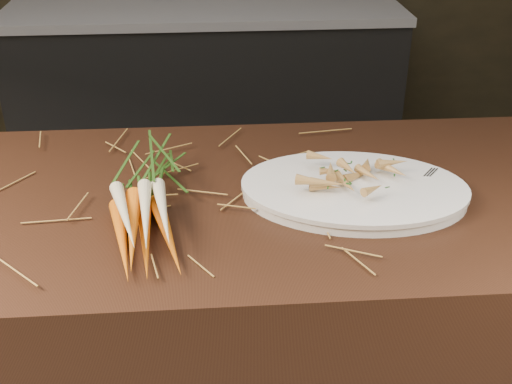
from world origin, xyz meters
TOP-DOWN VIEW (x-y plane):
  - main_counter at (0.00, 0.30)m, footprint 2.40×0.70m
  - back_counter at (0.30, 2.18)m, footprint 1.82×0.62m
  - straw_bedding at (0.00, 0.30)m, footprint 1.40×0.60m
  - root_veg_bunch at (0.18, 0.26)m, footprint 0.19×0.46m
  - serving_platter at (0.59, 0.27)m, footprint 0.49×0.36m
  - roasted_veg_heap at (0.59, 0.27)m, footprint 0.24×0.19m
  - serving_fork at (0.75, 0.23)m, footprint 0.12×0.14m

SIDE VIEW (x-z plane):
  - back_counter at x=0.30m, z-range 0.00..0.84m
  - main_counter at x=0.00m, z-range 0.00..0.90m
  - straw_bedding at x=0.00m, z-range 0.90..0.92m
  - serving_platter at x=0.59m, z-range 0.90..0.92m
  - serving_fork at x=0.75m, z-range 0.92..0.93m
  - root_veg_bunch at x=0.18m, z-range 0.90..0.98m
  - roasted_veg_heap at x=0.59m, z-range 0.92..0.97m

